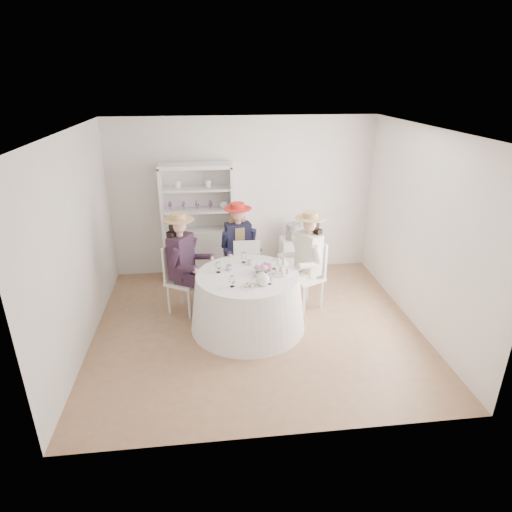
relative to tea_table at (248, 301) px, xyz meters
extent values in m
plane|color=#896344|center=(0.12, -0.05, -0.40)|extent=(4.50, 4.50, 0.00)
plane|color=white|center=(0.12, -0.05, 2.30)|extent=(4.50, 4.50, 0.00)
plane|color=silver|center=(0.12, 1.95, 0.95)|extent=(4.50, 0.00, 4.50)
plane|color=silver|center=(0.12, -2.05, 0.95)|extent=(4.50, 0.00, 4.50)
plane|color=silver|center=(-2.13, -0.05, 0.95)|extent=(0.00, 4.50, 4.50)
plane|color=silver|center=(2.37, -0.05, 0.95)|extent=(0.00, 4.50, 4.50)
cone|color=white|center=(0.00, 0.00, -0.01)|extent=(1.60, 1.60, 0.79)
cylinder|color=white|center=(0.00, 0.00, 0.40)|extent=(1.40, 1.40, 0.02)
cube|color=silver|center=(-0.67, 1.70, 0.04)|extent=(1.25, 0.79, 0.88)
cube|color=silver|center=(-0.67, 1.90, 1.02)|extent=(1.13, 0.41, 1.08)
cube|color=silver|center=(-0.67, 1.70, 1.56)|extent=(1.25, 0.79, 0.06)
cube|color=silver|center=(-1.24, 1.70, 1.02)|extent=(0.18, 0.43, 1.08)
cube|color=silver|center=(-0.10, 1.70, 1.02)|extent=(0.18, 0.43, 1.08)
cube|color=silver|center=(-0.67, 1.70, 0.82)|extent=(1.17, 0.72, 0.03)
cube|color=silver|center=(-0.67, 1.70, 1.19)|extent=(1.17, 0.72, 0.03)
sphere|color=white|center=(-0.23, 1.70, 0.90)|extent=(0.14, 0.14, 0.14)
cube|color=silver|center=(0.96, 1.62, -0.07)|extent=(0.44, 0.44, 0.67)
cylinder|color=black|center=(0.96, 1.62, 0.40)|extent=(0.36, 0.36, 0.28)
cube|color=silver|center=(-0.89, 0.52, 0.09)|extent=(0.59, 0.59, 0.04)
cylinder|color=silver|center=(-0.82, 0.29, -0.16)|extent=(0.04, 0.04, 0.48)
cylinder|color=silver|center=(-0.65, 0.59, -0.16)|extent=(0.04, 0.04, 0.48)
cylinder|color=silver|center=(-1.13, 0.46, -0.16)|extent=(0.04, 0.04, 0.48)
cylinder|color=silver|center=(-0.95, 0.76, -0.16)|extent=(0.04, 0.04, 0.48)
cube|color=silver|center=(-1.06, 0.62, 0.38)|extent=(0.23, 0.37, 0.54)
cube|color=black|center=(-0.91, 0.54, 0.49)|extent=(0.38, 0.45, 0.63)
cube|color=black|center=(-0.82, 0.37, 0.18)|extent=(0.39, 0.31, 0.13)
cylinder|color=black|center=(-0.69, 0.30, -0.15)|extent=(0.11, 0.11, 0.50)
cylinder|color=black|center=(-0.98, 0.32, 0.57)|extent=(0.21, 0.18, 0.30)
cube|color=black|center=(-0.73, 0.54, 0.18)|extent=(0.39, 0.31, 0.13)
cylinder|color=black|center=(-0.59, 0.47, -0.15)|extent=(0.11, 0.11, 0.50)
cylinder|color=black|center=(-0.76, 0.71, 0.57)|extent=(0.21, 0.18, 0.30)
cylinder|color=#D8A889|center=(-0.91, 0.54, 0.83)|extent=(0.10, 0.10, 0.09)
sphere|color=#D8A889|center=(-0.91, 0.54, 0.95)|extent=(0.21, 0.21, 0.21)
sphere|color=black|center=(-0.95, 0.56, 0.93)|extent=(0.21, 0.21, 0.21)
cube|color=black|center=(-0.98, 0.58, 0.68)|extent=(0.21, 0.27, 0.41)
cylinder|color=tan|center=(-0.91, 0.54, 1.05)|extent=(0.44, 0.44, 0.01)
cylinder|color=tan|center=(-0.91, 0.54, 1.09)|extent=(0.22, 0.22, 0.09)
cube|color=silver|center=(-0.04, 1.03, 0.08)|extent=(0.50, 0.50, 0.04)
cylinder|color=silver|center=(-0.18, 0.83, -0.17)|extent=(0.04, 0.04, 0.47)
cylinder|color=silver|center=(0.16, 0.90, -0.17)|extent=(0.04, 0.04, 0.47)
cylinder|color=silver|center=(-0.24, 1.17, -0.17)|extent=(0.04, 0.04, 0.47)
cylinder|color=silver|center=(0.10, 1.23, -0.17)|extent=(0.04, 0.04, 0.47)
cube|color=silver|center=(-0.07, 1.22, 0.37)|extent=(0.40, 0.11, 0.53)
cube|color=#191A32|center=(-0.04, 1.05, 0.47)|extent=(0.42, 0.28, 0.62)
cube|color=tan|center=(-0.04, 1.05, 0.47)|extent=(0.19, 0.26, 0.53)
cube|color=#191A32|center=(-0.11, 0.89, 0.17)|extent=(0.20, 0.38, 0.13)
cylinder|color=#191A32|center=(-0.08, 0.74, -0.16)|extent=(0.11, 0.11, 0.49)
cylinder|color=#191A32|center=(-0.25, 0.97, 0.55)|extent=(0.13, 0.20, 0.29)
cube|color=#191A32|center=(0.08, 0.92, 0.17)|extent=(0.20, 0.38, 0.13)
cylinder|color=#191A32|center=(0.11, 0.78, -0.16)|extent=(0.11, 0.11, 0.49)
cylinder|color=#191A32|center=(0.18, 1.05, 0.55)|extent=(0.13, 0.20, 0.29)
cylinder|color=#D8A889|center=(-0.04, 1.05, 0.81)|extent=(0.10, 0.10, 0.09)
sphere|color=#D8A889|center=(-0.04, 1.05, 0.92)|extent=(0.20, 0.20, 0.20)
sphere|color=tan|center=(-0.05, 1.10, 0.91)|extent=(0.20, 0.20, 0.20)
cube|color=tan|center=(-0.06, 1.14, 0.66)|extent=(0.27, 0.13, 0.41)
cylinder|color=red|center=(-0.04, 1.05, 1.02)|extent=(0.43, 0.43, 0.01)
cylinder|color=red|center=(-0.04, 1.05, 1.06)|extent=(0.21, 0.21, 0.09)
cube|color=silver|center=(0.93, 0.45, 0.08)|extent=(0.58, 0.58, 0.04)
cylinder|color=silver|center=(0.70, 0.52, -0.17)|extent=(0.04, 0.04, 0.47)
cylinder|color=silver|center=(0.86, 0.22, -0.17)|extent=(0.04, 0.04, 0.47)
cylinder|color=silver|center=(1.00, 0.68, -0.17)|extent=(0.04, 0.04, 0.47)
cylinder|color=silver|center=(1.16, 0.38, -0.17)|extent=(0.04, 0.04, 0.47)
cube|color=silver|center=(1.10, 0.54, 0.37)|extent=(0.21, 0.38, 0.54)
cube|color=silver|center=(0.95, 0.46, 0.48)|extent=(0.37, 0.44, 0.62)
cube|color=silver|center=(0.77, 0.48, 0.17)|extent=(0.39, 0.29, 0.13)
cylinder|color=silver|center=(0.64, 0.41, -0.15)|extent=(0.11, 0.11, 0.49)
cylinder|color=silver|center=(0.81, 0.64, 0.55)|extent=(0.21, 0.17, 0.29)
cube|color=silver|center=(0.86, 0.30, 0.17)|extent=(0.39, 0.29, 0.13)
cylinder|color=silver|center=(0.73, 0.24, -0.15)|extent=(0.11, 0.11, 0.49)
cylinder|color=silver|center=(1.01, 0.24, 0.55)|extent=(0.21, 0.17, 0.29)
cylinder|color=#D8A889|center=(0.95, 0.46, 0.81)|extent=(0.10, 0.10, 0.09)
sphere|color=#D8A889|center=(0.95, 0.46, 0.93)|extent=(0.20, 0.20, 0.20)
sphere|color=black|center=(0.99, 0.48, 0.91)|extent=(0.20, 0.20, 0.20)
cube|color=black|center=(1.02, 0.50, 0.66)|extent=(0.19, 0.27, 0.41)
cylinder|color=tan|center=(0.95, 0.46, 1.02)|extent=(0.43, 0.43, 0.01)
cylinder|color=tan|center=(0.95, 0.46, 1.07)|extent=(0.21, 0.21, 0.09)
cube|color=silver|center=(0.07, 0.88, 0.07)|extent=(0.44, 0.44, 0.04)
cylinder|color=silver|center=(0.24, 1.04, -0.17)|extent=(0.04, 0.04, 0.47)
cylinder|color=silver|center=(-0.09, 1.06, -0.17)|extent=(0.04, 0.04, 0.47)
cylinder|color=silver|center=(0.23, 0.71, -0.17)|extent=(0.04, 0.04, 0.47)
cylinder|color=silver|center=(-0.11, 0.72, -0.17)|extent=(0.04, 0.04, 0.47)
cube|color=silver|center=(0.06, 0.69, 0.36)|extent=(0.40, 0.05, 0.53)
imported|color=white|center=(-0.24, 0.17, 0.44)|extent=(0.08, 0.08, 0.07)
imported|color=white|center=(0.06, 0.31, 0.44)|extent=(0.08, 0.08, 0.07)
imported|color=white|center=(0.26, 0.06, 0.44)|extent=(0.10, 0.10, 0.08)
imported|color=white|center=(0.19, -0.09, 0.43)|extent=(0.26, 0.26, 0.05)
sphere|color=pink|center=(0.27, 0.02, 0.50)|extent=(0.07, 0.07, 0.07)
sphere|color=white|center=(0.26, 0.05, 0.50)|extent=(0.07, 0.07, 0.07)
sphere|color=pink|center=(0.24, 0.07, 0.50)|extent=(0.07, 0.07, 0.07)
sphere|color=white|center=(0.20, 0.08, 0.50)|extent=(0.07, 0.07, 0.07)
sphere|color=pink|center=(0.17, 0.06, 0.50)|extent=(0.07, 0.07, 0.07)
sphere|color=white|center=(0.15, 0.04, 0.50)|extent=(0.07, 0.07, 0.07)
sphere|color=pink|center=(0.15, 0.00, 0.50)|extent=(0.07, 0.07, 0.07)
sphere|color=white|center=(0.17, -0.03, 0.50)|extent=(0.07, 0.07, 0.07)
sphere|color=pink|center=(0.20, -0.04, 0.50)|extent=(0.07, 0.07, 0.07)
sphere|color=white|center=(0.24, -0.04, 0.50)|extent=(0.07, 0.07, 0.07)
sphere|color=pink|center=(0.26, -0.01, 0.50)|extent=(0.07, 0.07, 0.07)
sphere|color=white|center=(0.16, -0.34, 0.48)|extent=(0.18, 0.18, 0.18)
cylinder|color=white|center=(0.27, -0.34, 0.49)|extent=(0.10, 0.03, 0.08)
cylinder|color=white|center=(0.16, -0.34, 0.57)|extent=(0.04, 0.04, 0.02)
cylinder|color=white|center=(0.00, -0.37, 0.41)|extent=(0.24, 0.24, 0.01)
cube|color=beige|center=(-0.05, -0.39, 0.43)|extent=(0.05, 0.04, 0.03)
cube|color=beige|center=(0.00, -0.37, 0.44)|extent=(0.06, 0.05, 0.03)
cube|color=beige|center=(0.04, -0.36, 0.43)|extent=(0.07, 0.06, 0.03)
cube|color=beige|center=(-0.02, -0.34, 0.44)|extent=(0.06, 0.06, 0.03)
cube|color=beige|center=(0.02, -0.41, 0.43)|extent=(0.06, 0.07, 0.03)
cylinder|color=white|center=(0.46, -0.05, 0.41)|extent=(0.24, 0.24, 0.01)
cylinder|color=white|center=(0.46, -0.05, 0.49)|extent=(0.02, 0.02, 0.16)
cylinder|color=white|center=(0.46, -0.05, 0.56)|extent=(0.18, 0.18, 0.01)
camera|label=1|loc=(-0.49, -5.20, 2.89)|focal=30.00mm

